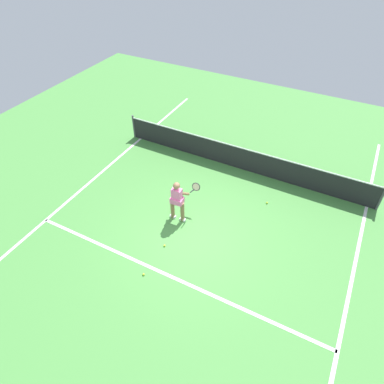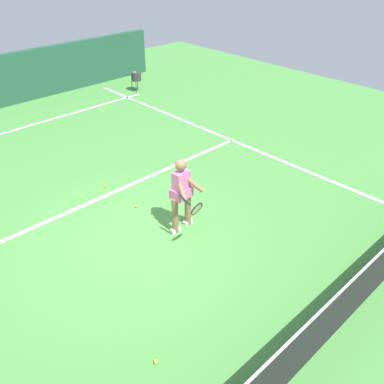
# 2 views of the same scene
# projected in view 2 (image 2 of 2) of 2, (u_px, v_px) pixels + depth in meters

# --- Properties ---
(ground_plane) EXTENTS (24.01, 24.01, 0.00)m
(ground_plane) POSITION_uv_depth(u_px,v_px,m) (138.00, 237.00, 8.35)
(ground_plane) COLOR #4C9342
(service_line_marking) EXTENTS (9.37, 0.10, 0.01)m
(service_line_marking) POSITION_uv_depth(u_px,v_px,m) (91.00, 202.00, 9.40)
(service_line_marking) COLOR white
(service_line_marking) RESTS_ON ground
(sideline_left_marking) EXTENTS (0.10, 16.47, 0.01)m
(sideline_left_marking) POSITION_uv_depth(u_px,v_px,m) (281.00, 160.00, 11.09)
(sideline_left_marking) COLOR white
(sideline_left_marking) RESTS_ON ground
(court_net) EXTENTS (10.05, 0.08, 1.05)m
(court_net) POSITION_uv_depth(u_px,v_px,m) (313.00, 337.00, 5.70)
(court_net) COLOR #4C4C51
(court_net) RESTS_ON ground
(tennis_player) EXTENTS (0.76, 0.96, 1.55)m
(tennis_player) POSITION_uv_depth(u_px,v_px,m) (182.00, 193.00, 8.14)
(tennis_player) COLOR #8C6647
(tennis_player) RESTS_ON ground
(tennis_ball_near) EXTENTS (0.07, 0.07, 0.07)m
(tennis_ball_near) POSITION_uv_depth(u_px,v_px,m) (156.00, 362.00, 5.91)
(tennis_ball_near) COLOR #D1E533
(tennis_ball_near) RESTS_ON ground
(tennis_ball_mid) EXTENTS (0.07, 0.07, 0.07)m
(tennis_ball_mid) POSITION_uv_depth(u_px,v_px,m) (105.00, 186.00, 9.93)
(tennis_ball_mid) COLOR #D1E533
(tennis_ball_mid) RESTS_ON ground
(tennis_ball_far) EXTENTS (0.07, 0.07, 0.07)m
(tennis_ball_far) POSITION_uv_depth(u_px,v_px,m) (137.00, 206.00, 9.22)
(tennis_ball_far) COLOR #D1E533
(tennis_ball_far) RESTS_ON ground
(ball_hopper) EXTENTS (0.36, 0.36, 0.74)m
(ball_hopper) POSITION_uv_depth(u_px,v_px,m) (136.00, 76.00, 15.55)
(ball_hopper) COLOR #333338
(ball_hopper) RESTS_ON ground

